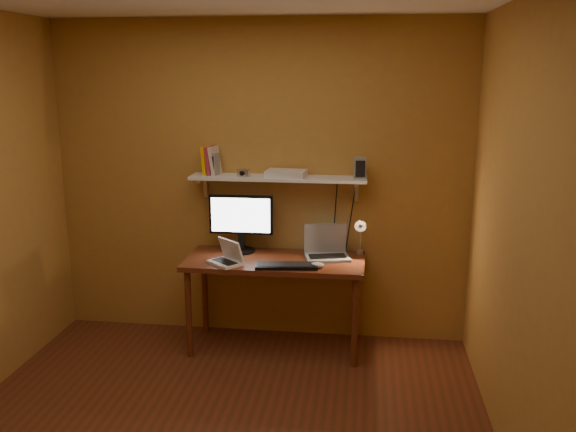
# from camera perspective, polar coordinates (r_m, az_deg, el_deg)

# --- Properties ---
(room) EXTENTS (3.44, 3.24, 2.64)m
(room) POSITION_cam_1_polar(r_m,az_deg,el_deg) (3.46, -7.30, -1.56)
(room) COLOR maroon
(room) RESTS_ON ground
(desk) EXTENTS (1.40, 0.60, 0.75)m
(desk) POSITION_cam_1_polar(r_m,az_deg,el_deg) (4.81, -1.24, -5.03)
(desk) COLOR brown
(desk) RESTS_ON ground
(wall_shelf) EXTENTS (1.40, 0.25, 0.21)m
(wall_shelf) POSITION_cam_1_polar(r_m,az_deg,el_deg) (4.83, -0.93, 3.54)
(wall_shelf) COLOR white
(wall_shelf) RESTS_ON room
(monitor) EXTENTS (0.52, 0.22, 0.47)m
(monitor) POSITION_cam_1_polar(r_m,az_deg,el_deg) (4.93, -4.42, -0.40)
(monitor) COLOR black
(monitor) RESTS_ON desk
(laptop) EXTENTS (0.39, 0.32, 0.26)m
(laptop) POSITION_cam_1_polar(r_m,az_deg,el_deg) (4.83, 3.62, -3.06)
(laptop) COLOR gray
(laptop) RESTS_ON desk
(netbook) EXTENTS (0.31, 0.30, 0.19)m
(netbook) POSITION_cam_1_polar(r_m,az_deg,el_deg) (4.69, -5.67, -3.81)
(netbook) COLOR silver
(netbook) RESTS_ON desk
(keyboard) EXTENTS (0.48, 0.20, 0.02)m
(keyboard) POSITION_cam_1_polar(r_m,az_deg,el_deg) (4.58, -0.14, -4.69)
(keyboard) COLOR black
(keyboard) RESTS_ON desk
(mouse) EXTENTS (0.12, 0.10, 0.04)m
(mouse) POSITION_cam_1_polar(r_m,az_deg,el_deg) (4.59, 2.79, -4.60)
(mouse) COLOR silver
(mouse) RESTS_ON desk
(desk_lamp) EXTENTS (0.09, 0.23, 0.38)m
(desk_lamp) POSITION_cam_1_polar(r_m,az_deg,el_deg) (4.80, 6.79, -1.51)
(desk_lamp) COLOR silver
(desk_lamp) RESTS_ON desk
(speaker_left) EXTENTS (0.11, 0.11, 0.18)m
(speaker_left) POSITION_cam_1_polar(r_m,az_deg,el_deg) (4.92, -7.14, 4.86)
(speaker_left) COLOR gray
(speaker_left) RESTS_ON wall_shelf
(speaker_right) EXTENTS (0.10, 0.10, 0.16)m
(speaker_right) POSITION_cam_1_polar(r_m,az_deg,el_deg) (4.75, 6.73, 4.49)
(speaker_right) COLOR gray
(speaker_right) RESTS_ON wall_shelf
(books) EXTENTS (0.14, 0.16, 0.23)m
(books) POSITION_cam_1_polar(r_m,az_deg,el_deg) (4.94, -7.22, 5.18)
(books) COLOR #E4A506
(books) RESTS_ON wall_shelf
(shelf_camera) EXTENTS (0.11, 0.07, 0.06)m
(shelf_camera) POSITION_cam_1_polar(r_m,az_deg,el_deg) (4.81, -4.20, 4.04)
(shelf_camera) COLOR silver
(shelf_camera) RESTS_ON wall_shelf
(router) EXTENTS (0.33, 0.24, 0.05)m
(router) POSITION_cam_1_polar(r_m,az_deg,el_deg) (4.81, -0.16, 4.01)
(router) COLOR silver
(router) RESTS_ON wall_shelf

